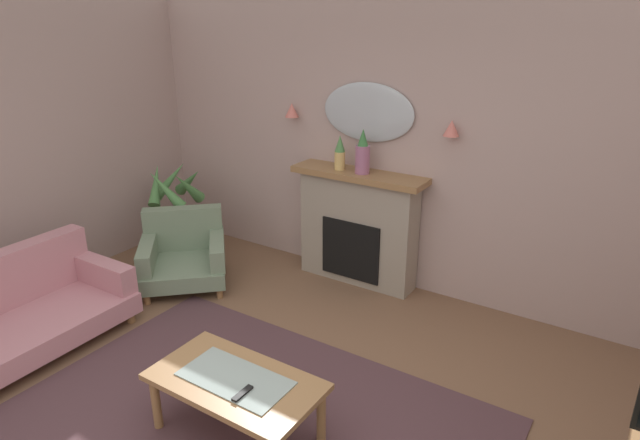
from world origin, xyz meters
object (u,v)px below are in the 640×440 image
(coffee_table, at_px, (236,386))
(potted_plant_corner_palm, at_px, (177,212))
(mantel_vase_centre, at_px, (363,154))
(armchair_near_fireplace, at_px, (184,253))
(tv_remote, at_px, (242,394))
(wall_sconce_right, at_px, (452,128))
(fireplace, at_px, (357,228))
(wall_sconce_left, at_px, (292,110))
(wall_mirror, at_px, (368,112))
(mantel_vase_left, at_px, (340,153))
(floral_couch, at_px, (12,315))

(coffee_table, xyz_separation_m, potted_plant_corner_palm, (-2.46, 1.84, 0.13))
(mantel_vase_centre, bearing_deg, armchair_near_fireplace, -148.16)
(tv_remote, bearing_deg, wall_sconce_right, 84.09)
(fireplace, distance_m, tv_remote, 2.53)
(fireplace, xyz_separation_m, mantel_vase_centre, (0.05, -0.03, 0.77))
(wall_sconce_left, relative_size, potted_plant_corner_palm, 0.13)
(wall_sconce_left, relative_size, coffee_table, 0.13)
(armchair_near_fireplace, xyz_separation_m, potted_plant_corner_palm, (-0.55, 0.45, 0.21))
(fireplace, relative_size, tv_remote, 8.50)
(mantel_vase_centre, relative_size, wall_sconce_left, 3.05)
(wall_mirror, bearing_deg, fireplace, -90.00)
(mantel_vase_left, xyz_separation_m, tv_remote, (0.79, -2.43, -0.87))
(mantel_vase_centre, distance_m, floral_couch, 3.29)
(wall_sconce_right, bearing_deg, tv_remote, -95.91)
(fireplace, bearing_deg, tv_remote, -76.59)
(mantel_vase_centre, relative_size, armchair_near_fireplace, 0.37)
(wall_sconce_right, distance_m, coffee_table, 2.80)
(fireplace, relative_size, floral_couch, 0.79)
(tv_remote, relative_size, armchair_near_fireplace, 0.14)
(mantel_vase_centre, relative_size, tv_remote, 2.67)
(wall_mirror, bearing_deg, armchair_near_fireplace, -142.84)
(coffee_table, distance_m, floral_couch, 2.18)
(fireplace, height_order, coffee_table, fireplace)
(wall_mirror, relative_size, armchair_near_fireplace, 0.84)
(wall_sconce_right, distance_m, floral_couch, 3.96)
(coffee_table, xyz_separation_m, armchair_near_fireplace, (-1.91, 1.39, -0.08))
(floral_couch, xyz_separation_m, potted_plant_corner_palm, (-0.29, 2.07, 0.19))
(mantel_vase_left, relative_size, armchair_near_fireplace, 0.29)
(fireplace, xyz_separation_m, potted_plant_corner_palm, (-2.02, -0.53, -0.06))
(mantel_vase_left, bearing_deg, wall_mirror, 40.36)
(wall_sconce_left, bearing_deg, armchair_near_fireplace, -120.21)
(fireplace, bearing_deg, potted_plant_corner_palm, -165.37)
(mantel_vase_left, distance_m, tv_remote, 2.70)
(coffee_table, xyz_separation_m, tv_remote, (0.14, -0.10, 0.07))
(wall_sconce_left, xyz_separation_m, tv_remote, (1.44, -2.55, -1.21))
(armchair_near_fireplace, height_order, potted_plant_corner_palm, potted_plant_corner_palm)
(tv_remote, distance_m, armchair_near_fireplace, 2.54)
(coffee_table, height_order, floral_couch, floral_couch)
(armchair_near_fireplace, bearing_deg, tv_remote, -35.89)
(wall_mirror, distance_m, armchair_near_fireplace, 2.32)
(mantel_vase_centre, distance_m, wall_sconce_right, 0.87)
(mantel_vase_left, xyz_separation_m, armchair_near_fireplace, (-1.27, -0.94, -1.02))
(wall_sconce_right, height_order, coffee_table, wall_sconce_right)
(potted_plant_corner_palm, bearing_deg, wall_sconce_right, 12.17)
(armchair_near_fireplace, bearing_deg, floral_couch, -98.99)
(coffee_table, height_order, armchair_near_fireplace, armchair_near_fireplace)
(wall_mirror, bearing_deg, mantel_vase_centre, -73.61)
(mantel_vase_centre, height_order, wall_sconce_left, wall_sconce_left)
(tv_remote, bearing_deg, coffee_table, 146.08)
(fireplace, height_order, wall_mirror, wall_mirror)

